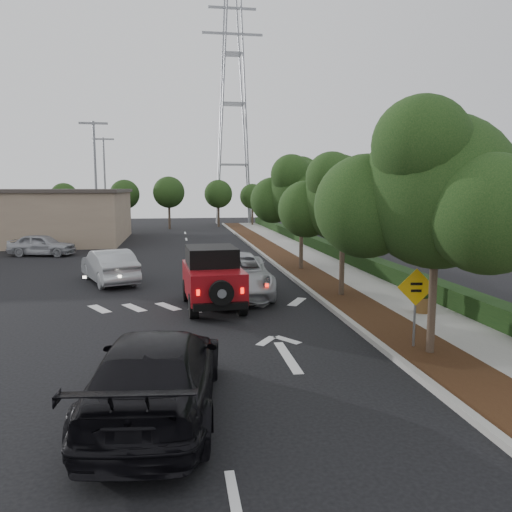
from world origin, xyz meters
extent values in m
plane|color=black|center=(0.00, 0.00, 0.00)|extent=(120.00, 120.00, 0.00)
cube|color=#9E9B93|center=(4.60, 12.00, 0.07)|extent=(0.20, 70.00, 0.15)
cube|color=black|center=(5.60, 12.00, 0.06)|extent=(1.80, 70.00, 0.12)
cube|color=gray|center=(7.50, 12.00, 0.06)|extent=(2.00, 70.00, 0.12)
cube|color=black|center=(8.90, 12.00, 0.40)|extent=(0.80, 70.00, 0.80)
cylinder|color=black|center=(-0.38, 6.83, 0.42)|extent=(0.34, 0.85, 0.83)
cylinder|color=black|center=(1.23, 6.93, 0.42)|extent=(0.34, 0.85, 0.83)
cylinder|color=black|center=(-0.23, 4.23, 0.42)|extent=(0.34, 0.85, 0.83)
cylinder|color=black|center=(1.38, 4.32, 0.42)|extent=(0.34, 0.85, 0.83)
cube|color=maroon|center=(0.50, 5.58, 0.99)|extent=(2.08, 3.94, 1.04)
cube|color=black|center=(0.48, 5.89, 1.84)|extent=(1.84, 2.21, 0.66)
cube|color=maroon|center=(0.42, 7.03, 0.90)|extent=(1.70, 1.17, 0.85)
cube|color=black|center=(0.61, 3.58, 0.52)|extent=(1.78, 0.29, 0.23)
cylinder|color=black|center=(0.62, 3.43, 0.99)|extent=(0.80, 0.27, 0.79)
cube|color=#FF190C|center=(-0.10, 3.60, 0.99)|extent=(0.11, 0.05, 0.19)
cube|color=#FF190C|center=(1.32, 3.68, 0.99)|extent=(0.11, 0.05, 0.19)
imported|color=#B8BBC1|center=(1.58, 7.72, 0.82)|extent=(3.03, 6.02, 1.63)
imported|color=black|center=(-1.14, -2.73, 0.80)|extent=(2.83, 5.75, 1.61)
imported|color=#ABAFB3|center=(-3.80, 11.15, 0.76)|extent=(3.18, 4.88, 1.52)
imported|color=#A1A3A9|center=(-9.21, 21.11, 0.70)|extent=(4.34, 2.48, 1.39)
cylinder|color=slate|center=(5.40, 0.00, 1.07)|extent=(0.07, 0.07, 1.92)
cube|color=#E0A80B|center=(5.40, -0.02, 1.71)|extent=(0.98, 0.15, 0.98)
cube|color=black|center=(5.39, -0.04, 1.80)|extent=(0.31, 0.05, 0.07)
cube|color=black|center=(5.39, -0.04, 1.62)|extent=(0.27, 0.05, 0.07)
cylinder|color=brown|center=(7.36, 3.34, 0.38)|extent=(0.56, 0.56, 0.53)
sphere|color=black|center=(7.36, 3.34, 0.88)|extent=(0.66, 0.66, 0.66)
imported|color=black|center=(7.36, 3.34, 0.95)|extent=(0.59, 0.52, 0.62)
camera|label=1|loc=(-0.69, -11.93, 4.27)|focal=35.00mm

